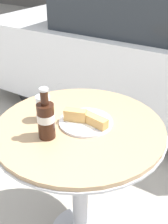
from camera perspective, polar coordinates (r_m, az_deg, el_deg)
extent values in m
cylinder|color=#B7B7BC|center=(1.50, -0.81, -14.70)|extent=(0.08, 0.08, 0.70)
cylinder|color=#B7B7BC|center=(1.28, -0.92, -3.64)|extent=(0.78, 0.78, 0.01)
cylinder|color=tan|center=(1.27, -0.93, -3.07)|extent=(0.77, 0.77, 0.02)
cylinder|color=#33190F|center=(1.16, -7.70, -1.85)|extent=(0.07, 0.07, 0.15)
cylinder|color=silver|center=(1.15, -7.76, -1.07)|extent=(0.07, 0.07, 0.03)
cylinder|color=#33190F|center=(1.11, -8.08, 2.88)|extent=(0.03, 0.03, 0.06)
cylinder|color=silver|center=(1.09, -8.21, 4.55)|extent=(0.04, 0.04, 0.01)
cylinder|color=#C68923|center=(1.30, -8.21, 0.25)|extent=(0.06, 0.06, 0.09)
cylinder|color=silver|center=(1.29, -8.25, 0.76)|extent=(0.07, 0.07, 0.12)
cylinder|color=white|center=(1.28, 0.39, -2.04)|extent=(0.24, 0.24, 0.01)
cube|color=white|center=(1.27, 0.39, -1.78)|extent=(0.19, 0.19, 0.00)
cube|color=tan|center=(1.26, -1.78, -0.62)|extent=(0.11, 0.07, 0.05)
cube|color=tan|center=(1.24, 2.00, -1.61)|extent=(0.14, 0.07, 0.04)
cylinder|color=black|center=(3.91, 6.38, 13.27)|extent=(0.62, 0.20, 0.62)
cylinder|color=black|center=(2.73, -7.92, 5.58)|extent=(0.62, 0.20, 0.62)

